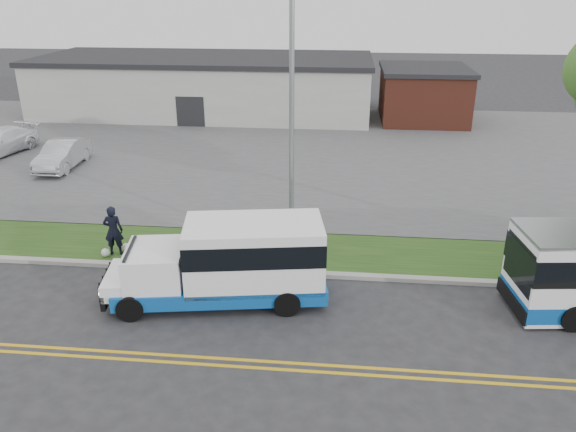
# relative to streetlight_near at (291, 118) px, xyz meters

# --- Properties ---
(ground) EXTENTS (140.00, 140.00, 0.00)m
(ground) POSITION_rel_streetlight_near_xyz_m (-3.00, -2.73, -5.23)
(ground) COLOR #28282B
(ground) RESTS_ON ground
(lane_line_north) EXTENTS (70.00, 0.12, 0.01)m
(lane_line_north) POSITION_rel_streetlight_near_xyz_m (-3.00, -6.58, -5.23)
(lane_line_north) COLOR gold
(lane_line_north) RESTS_ON ground
(lane_line_south) EXTENTS (70.00, 0.12, 0.01)m
(lane_line_south) POSITION_rel_streetlight_near_xyz_m (-3.00, -6.88, -5.23)
(lane_line_south) COLOR gold
(lane_line_south) RESTS_ON ground
(curb) EXTENTS (80.00, 0.30, 0.15)m
(curb) POSITION_rel_streetlight_near_xyz_m (-3.00, -1.63, -5.16)
(curb) COLOR #9E9B93
(curb) RESTS_ON ground
(verge) EXTENTS (80.00, 3.30, 0.10)m
(verge) POSITION_rel_streetlight_near_xyz_m (-3.00, 0.17, -5.18)
(verge) COLOR #214416
(verge) RESTS_ON ground
(parking_lot) EXTENTS (80.00, 25.00, 0.10)m
(parking_lot) POSITION_rel_streetlight_near_xyz_m (-3.00, 14.27, -5.18)
(parking_lot) COLOR #4C4C4F
(parking_lot) RESTS_ON ground
(commercial_building) EXTENTS (25.40, 10.40, 4.35)m
(commercial_building) POSITION_rel_streetlight_near_xyz_m (-9.00, 24.27, -3.05)
(commercial_building) COLOR #9E9E99
(commercial_building) RESTS_ON ground
(brick_wing) EXTENTS (6.30, 7.30, 3.90)m
(brick_wing) POSITION_rel_streetlight_near_xyz_m (7.50, 23.27, -3.27)
(brick_wing) COLOR brown
(brick_wing) RESTS_ON ground
(streetlight_near) EXTENTS (0.35, 1.53, 9.50)m
(streetlight_near) POSITION_rel_streetlight_near_xyz_m (0.00, 0.00, 0.00)
(streetlight_near) COLOR gray
(streetlight_near) RESTS_ON verge
(shuttle_bus) EXTENTS (7.24, 3.34, 2.68)m
(shuttle_bus) POSITION_rel_streetlight_near_xyz_m (-1.53, -3.43, -3.80)
(shuttle_bus) COLOR #0E4B99
(shuttle_bus) RESTS_ON ground
(pedestrian) EXTENTS (0.76, 0.57, 1.92)m
(pedestrian) POSITION_rel_streetlight_near_xyz_m (-6.54, -0.83, -4.17)
(pedestrian) COLOR black
(pedestrian) RESTS_ON verge
(parked_car_a) EXTENTS (1.73, 4.55, 1.48)m
(parked_car_a) POSITION_rel_streetlight_near_xyz_m (-13.50, 9.19, -4.39)
(parked_car_a) COLOR #ACAEB4
(parked_car_a) RESTS_ON parking_lot
(grocery_bag_left) EXTENTS (0.32, 0.32, 0.32)m
(grocery_bag_left) POSITION_rel_streetlight_near_xyz_m (-6.84, -1.08, -4.97)
(grocery_bag_left) COLOR white
(grocery_bag_left) RESTS_ON verge
(grocery_bag_right) EXTENTS (0.32, 0.32, 0.32)m
(grocery_bag_right) POSITION_rel_streetlight_near_xyz_m (-6.24, -0.58, -4.97)
(grocery_bag_right) COLOR white
(grocery_bag_right) RESTS_ON verge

